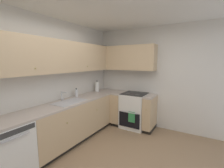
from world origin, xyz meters
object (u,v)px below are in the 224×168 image
Objects in this scene: dishwasher at (6,152)px; paper_towel_roll at (97,87)px; oven_range at (134,110)px; soap_bottle at (76,93)px.

paper_towel_roll is at bearing 3.74° from dishwasher.
oven_range is (2.70, -0.87, 0.02)m from dishwasher.
soap_bottle is at bearing 6.22° from dishwasher.
paper_towel_roll is (2.46, 0.16, 0.60)m from dishwasher.
soap_bottle is 0.64× the size of paper_towel_roll.
dishwasher is 4.13× the size of soap_bottle.
paper_towel_roll reaches higher than dishwasher.
oven_range is 1.57m from soap_bottle.
dishwasher is 2.53m from paper_towel_roll.
oven_range is 3.23× the size of paper_towel_roll.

